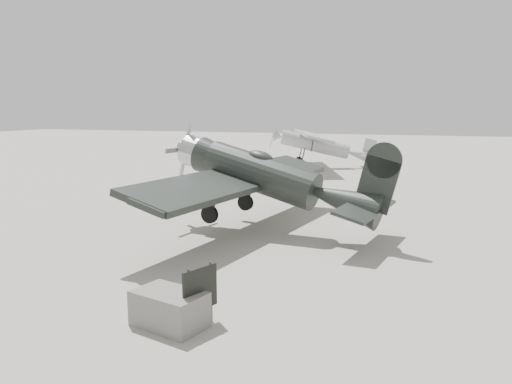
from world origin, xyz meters
TOP-DOWN VIEW (x-y plane):
  - ground at (0.00, 0.00)m, footprint 160.00×160.00m
  - lowwing_monoplane at (0.56, 3.41)m, footprint 8.73×12.17m
  - highwing_monoplane at (-2.37, 24.72)m, footprint 8.22×11.37m
  - equipment_block at (1.06, -5.16)m, footprint 1.73×1.31m
  - sign_board at (1.69, -4.94)m, footprint 0.39×0.90m

SIDE VIEW (x-z plane):
  - ground at x=0.00m, z-range 0.00..0.00m
  - equipment_block at x=1.06m, z-range 0.00..0.77m
  - sign_board at x=1.69m, z-range 0.13..1.50m
  - highwing_monoplane at x=-2.37m, z-range 0.41..3.67m
  - lowwing_monoplane at x=0.56m, z-range 0.11..4.02m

